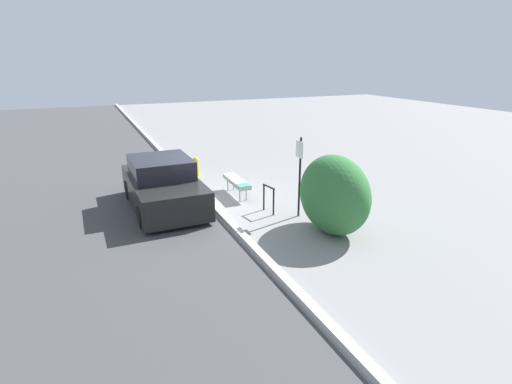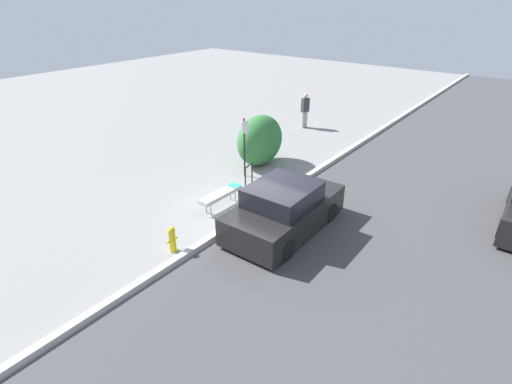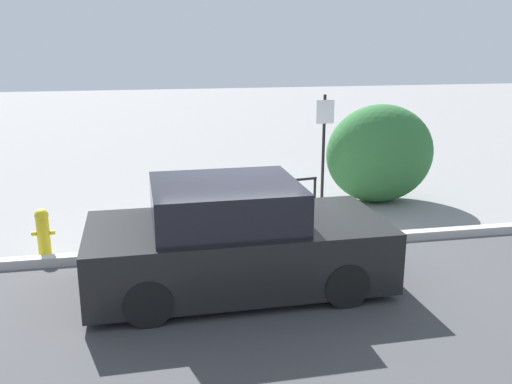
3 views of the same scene
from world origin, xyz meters
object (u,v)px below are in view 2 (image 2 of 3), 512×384
at_px(fire_hydrant, 172,238).
at_px(sign_post, 245,142).
at_px(bench, 221,194).
at_px(parked_car_near, 284,210).
at_px(bike_rack, 249,173).
at_px(pedestrian, 305,110).

bearing_deg(fire_hydrant, sign_post, 17.11).
bearing_deg(bench, parked_car_near, -86.42).
height_order(bike_rack, parked_car_near, parked_car_near).
height_order(bench, pedestrian, pedestrian).
bearing_deg(bench, sign_post, 22.28).
height_order(sign_post, pedestrian, sign_post).
relative_size(bike_rack, fire_hydrant, 1.08).
distance_m(bench, bike_rack, 1.87).
bearing_deg(pedestrian, fire_hydrant, 33.99).
xyz_separation_m(bike_rack, sign_post, (0.60, 0.66, 0.88)).
distance_m(fire_hydrant, pedestrian, 12.26).
bearing_deg(bench, pedestrian, 15.36).
bearing_deg(fire_hydrant, parked_car_near, -32.74).
height_order(fire_hydrant, pedestrian, pedestrian).
xyz_separation_m(fire_hydrant, pedestrian, (11.87, 2.99, 0.55)).
relative_size(pedestrian, parked_car_near, 0.44).
distance_m(bench, pedestrian, 9.49).
bearing_deg(parked_car_near, fire_hydrant, 146.47).
distance_m(bike_rack, pedestrian, 7.63).
bearing_deg(sign_post, fire_hydrant, -162.89).
distance_m(pedestrian, parked_car_near, 10.26).
distance_m(bench, fire_hydrant, 2.77).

